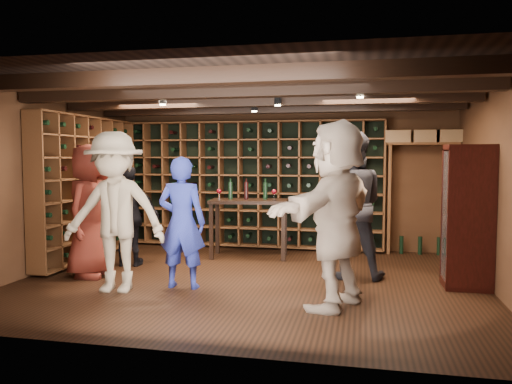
% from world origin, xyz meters
% --- Properties ---
extents(ground, '(6.00, 6.00, 0.00)m').
position_xyz_m(ground, '(0.00, 0.00, 0.00)').
color(ground, black).
rests_on(ground, ground).
extents(room_shell, '(6.00, 6.00, 6.00)m').
position_xyz_m(room_shell, '(0.00, 0.05, 2.42)').
color(room_shell, '#4E2F1B').
rests_on(room_shell, ground).
extents(wine_rack_back, '(4.65, 0.30, 2.20)m').
position_xyz_m(wine_rack_back, '(-0.52, 2.33, 1.15)').
color(wine_rack_back, brown).
rests_on(wine_rack_back, ground).
extents(wine_rack_left, '(0.30, 2.65, 2.20)m').
position_xyz_m(wine_rack_left, '(-2.83, 0.82, 1.15)').
color(wine_rack_left, brown).
rests_on(wine_rack_left, ground).
extents(crate_shelf, '(1.20, 0.32, 2.07)m').
position_xyz_m(crate_shelf, '(2.41, 2.32, 1.57)').
color(crate_shelf, brown).
rests_on(crate_shelf, ground).
extents(display_cabinet, '(0.55, 0.50, 1.75)m').
position_xyz_m(display_cabinet, '(2.71, 0.20, 0.86)').
color(display_cabinet, black).
rests_on(display_cabinet, ground).
extents(man_blue_shirt, '(0.61, 0.41, 1.64)m').
position_xyz_m(man_blue_shirt, '(-0.74, -0.53, 0.82)').
color(man_blue_shirt, navy).
rests_on(man_blue_shirt, ground).
extents(man_grey_suit, '(0.99, 0.78, 1.97)m').
position_xyz_m(man_grey_suit, '(1.28, 0.45, 0.98)').
color(man_grey_suit, black).
rests_on(man_grey_suit, ground).
extents(guest_red_floral, '(0.61, 0.90, 1.80)m').
position_xyz_m(guest_red_floral, '(-2.18, -0.22, 0.90)').
color(guest_red_floral, maroon).
rests_on(guest_red_floral, ground).
extents(guest_woman_black, '(0.92, 0.47, 1.50)m').
position_xyz_m(guest_woman_black, '(-1.95, 0.49, 0.75)').
color(guest_woman_black, black).
rests_on(guest_woman_black, ground).
extents(guest_khaki, '(1.31, 0.83, 1.93)m').
position_xyz_m(guest_khaki, '(-1.48, -0.86, 0.97)').
color(guest_khaki, gray).
rests_on(guest_khaki, ground).
extents(guest_beige, '(1.33, 1.96, 2.03)m').
position_xyz_m(guest_beige, '(1.17, -0.94, 1.02)').
color(guest_beige, tan).
rests_on(guest_beige, ground).
extents(tasting_table, '(1.30, 0.75, 1.22)m').
position_xyz_m(tasting_table, '(-0.36, 1.49, 0.82)').
color(tasting_table, black).
rests_on(tasting_table, ground).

